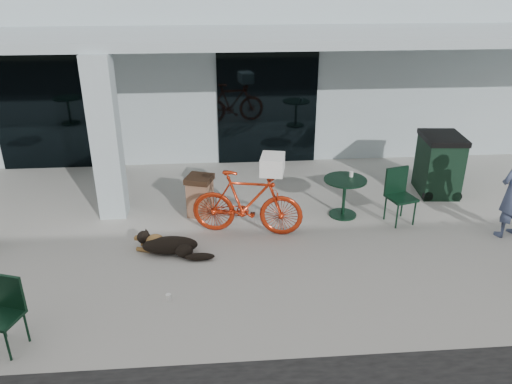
{
  "coord_description": "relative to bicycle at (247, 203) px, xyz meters",
  "views": [
    {
      "loc": [
        0.58,
        -6.77,
        4.49
      ],
      "look_at": [
        1.2,
        0.91,
        1.0
      ],
      "focal_mm": 35.0,
      "sensor_mm": 36.0,
      "label": 1
    }
  ],
  "objects": [
    {
      "name": "dog",
      "position": [
        -1.36,
        -0.64,
        -0.43
      ],
      "size": [
        1.15,
        0.71,
        0.36
      ],
      "primitive_type": null,
      "rotation": [
        0.0,
        0.0,
        -0.35
      ],
      "color": "black",
      "rests_on": "ground"
    },
    {
      "name": "wheeled_bin",
      "position": [
        4.19,
        1.48,
        0.04
      ],
      "size": [
        0.89,
        1.08,
        1.3
      ],
      "primitive_type": null,
      "rotation": [
        0.0,
        0.0,
        -0.09
      ],
      "color": "black",
      "rests_on": "ground"
    },
    {
      "name": "cafe_chair_near",
      "position": [
        -3.27,
        -2.82,
        -0.12
      ],
      "size": [
        0.58,
        0.6,
        0.98
      ],
      "primitive_type": null,
      "rotation": [
        0.0,
        0.0,
        -0.32
      ],
      "color": "black",
      "rests_on": "ground"
    },
    {
      "name": "column",
      "position": [
        -2.57,
        0.98,
        0.95
      ],
      "size": [
        0.5,
        0.5,
        3.12
      ],
      "primitive_type": "cube",
      "color": "#A1B1B7",
      "rests_on": "ground"
    },
    {
      "name": "cafe_table_far",
      "position": [
        1.93,
        0.55,
        -0.22
      ],
      "size": [
        0.91,
        0.91,
        0.77
      ],
      "primitive_type": null,
      "rotation": [
        0.0,
        0.0,
        0.11
      ],
      "color": "black",
      "rests_on": "ground"
    },
    {
      "name": "laundry_basket",
      "position": [
        0.44,
        -0.09,
        0.77
      ],
      "size": [
        0.49,
        0.6,
        0.31
      ],
      "primitive_type": "cube",
      "rotation": [
        0.0,
        0.0,
        1.36
      ],
      "color": "white",
      "rests_on": "bicycle"
    },
    {
      "name": "cafe_chair_far_a",
      "position": [
        2.93,
        0.18,
        -0.08
      ],
      "size": [
        0.6,
        0.63,
        1.06
      ],
      "primitive_type": null,
      "rotation": [
        0.0,
        0.0,
        0.28
      ],
      "color": "black",
      "rests_on": "ground"
    },
    {
      "name": "building",
      "position": [
        -1.07,
        7.18,
        1.64
      ],
      "size": [
        22.0,
        7.0,
        4.5
      ],
      "primitive_type": "cube",
      "color": "#A1B1B7",
      "rests_on": "ground"
    },
    {
      "name": "bicycle",
      "position": [
        0.0,
        0.0,
        0.0
      ],
      "size": [
        2.1,
        0.98,
        1.22
      ],
      "primitive_type": "imported",
      "rotation": [
        0.0,
        0.0,
        1.36
      ],
      "color": "#AE280E",
      "rests_on": "ground"
    },
    {
      "name": "ground",
      "position": [
        -1.07,
        -1.32,
        -0.61
      ],
      "size": [
        80.0,
        80.0,
        0.0
      ],
      "primitive_type": "plane",
      "color": "#A9A79F",
      "rests_on": "ground"
    },
    {
      "name": "storefront_glass_left",
      "position": [
        -4.27,
        3.66,
        0.74
      ],
      "size": [
        2.8,
        0.06,
        2.7
      ],
      "primitive_type": "cube",
      "color": "black",
      "rests_on": "ground"
    },
    {
      "name": "trash_receptacle",
      "position": [
        -0.87,
        0.81,
        -0.2
      ],
      "size": [
        0.61,
        0.61,
        0.82
      ],
      "primitive_type": null,
      "rotation": [
        0.0,
        0.0,
        -0.32
      ],
      "color": "brown",
      "rests_on": "ground"
    },
    {
      "name": "storefront_glass_right",
      "position": [
        0.73,
        3.66,
        0.74
      ],
      "size": [
        2.4,
        0.06,
        2.7
      ],
      "primitive_type": "cube",
      "color": "black",
      "rests_on": "ground"
    },
    {
      "name": "cup_near_dog",
      "position": [
        -1.29,
        -1.96,
        -0.56
      ],
      "size": [
        0.1,
        0.1,
        0.1
      ],
      "primitive_type": "cylinder",
      "rotation": [
        0.0,
        0.0,
        -0.38
      ],
      "color": "white",
      "rests_on": "ground"
    },
    {
      "name": "cup_on_table",
      "position": [
        2.07,
        0.67,
        0.22
      ],
      "size": [
        0.08,
        0.08,
        0.11
      ],
      "primitive_type": "cylinder",
      "rotation": [
        0.0,
        0.0,
        0.11
      ],
      "color": "white",
      "rests_on": "cafe_table_far"
    },
    {
      "name": "overhang",
      "position": [
        -1.07,
        2.28,
        2.6
      ],
      "size": [
        22.0,
        2.8,
        0.18
      ],
      "primitive_type": "cube",
      "color": "#A1B1B7",
      "rests_on": "column"
    }
  ]
}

